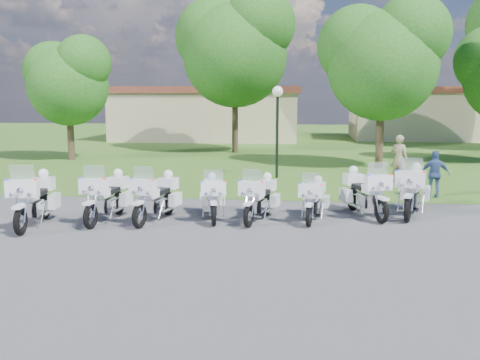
# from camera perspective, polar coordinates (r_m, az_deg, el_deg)

# --- Properties ---
(ground) EXTENTS (100.00, 100.00, 0.00)m
(ground) POSITION_cam_1_polar(r_m,az_deg,el_deg) (14.63, 1.96, -4.45)
(ground) COLOR #4C4C51
(ground) RESTS_ON ground
(grass_lawn) EXTENTS (100.00, 48.00, 0.01)m
(grass_lawn) POSITION_cam_1_polar(r_m,az_deg,el_deg) (41.35, 4.68, 4.21)
(grass_lawn) COLOR #3E6C22
(grass_lawn) RESTS_ON ground
(motorcycle_0) EXTENTS (1.05, 2.54, 1.71)m
(motorcycle_0) POSITION_cam_1_polar(r_m,az_deg,el_deg) (15.07, -21.06, -1.86)
(motorcycle_0) COLOR black
(motorcycle_0) RESTS_ON ground
(motorcycle_1) EXTENTS (0.92, 2.42, 1.63)m
(motorcycle_1) POSITION_cam_1_polar(r_m,az_deg,el_deg) (15.08, -13.98, -1.65)
(motorcycle_1) COLOR black
(motorcycle_1) RESTS_ON ground
(motorcycle_2) EXTENTS (1.09, 2.34, 1.59)m
(motorcycle_2) POSITION_cam_1_polar(r_m,az_deg,el_deg) (14.82, -8.87, -1.74)
(motorcycle_2) COLOR black
(motorcycle_2) RESTS_ON ground
(motorcycle_3) EXTENTS (0.96, 2.17, 1.47)m
(motorcycle_3) POSITION_cam_1_polar(r_m,az_deg,el_deg) (14.89, -2.92, -1.80)
(motorcycle_3) COLOR black
(motorcycle_3) RESTS_ON ground
(motorcycle_4) EXTENTS (1.07, 2.21, 1.51)m
(motorcycle_4) POSITION_cam_1_polar(r_m,az_deg,el_deg) (14.69, 2.13, -1.88)
(motorcycle_4) COLOR black
(motorcycle_4) RESTS_ON ground
(motorcycle_5) EXTENTS (0.92, 2.08, 1.40)m
(motorcycle_5) POSITION_cam_1_polar(r_m,az_deg,el_deg) (14.84, 7.93, -2.01)
(motorcycle_5) COLOR black
(motorcycle_5) RESTS_ON ground
(motorcycle_6) EXTENTS (1.31, 2.33, 1.63)m
(motorcycle_6) POSITION_cam_1_polar(r_m,az_deg,el_deg) (15.63, 13.14, -1.25)
(motorcycle_6) COLOR black
(motorcycle_6) RESTS_ON ground
(motorcycle_7) EXTENTS (1.34, 2.50, 1.73)m
(motorcycle_7) POSITION_cam_1_polar(r_m,az_deg,el_deg) (16.13, 17.94, -0.99)
(motorcycle_7) COLOR black
(motorcycle_7) RESTS_ON ground
(lamp_post) EXTENTS (0.44, 0.44, 3.80)m
(lamp_post) POSITION_cam_1_polar(r_m,az_deg,el_deg) (22.19, 4.01, 7.64)
(lamp_post) COLOR black
(lamp_post) RESTS_ON ground
(tree_0) EXTENTS (4.90, 4.18, 6.53)m
(tree_0) POSITION_cam_1_polar(r_m,az_deg,el_deg) (29.99, -17.93, 10.29)
(tree_0) COLOR #38281C
(tree_0) RESTS_ON ground
(tree_1) EXTENTS (7.22, 6.16, 9.63)m
(tree_1) POSITION_cam_1_polar(r_m,az_deg,el_deg) (32.60, -0.64, 14.19)
(tree_1) COLOR #38281C
(tree_1) RESTS_ON ground
(tree_2) EXTENTS (5.97, 5.09, 7.96)m
(tree_2) POSITION_cam_1_polar(r_m,az_deg,el_deg) (26.30, 14.89, 12.73)
(tree_2) COLOR #38281C
(tree_2) RESTS_ON ground
(building_west) EXTENTS (14.56, 8.32, 4.10)m
(building_west) POSITION_cam_1_polar(r_m,az_deg,el_deg) (42.80, -3.37, 7.15)
(building_west) COLOR tan
(building_west) RESTS_ON ground
(building_east) EXTENTS (11.44, 7.28, 4.10)m
(building_east) POSITION_cam_1_polar(r_m,az_deg,el_deg) (45.33, 18.95, 6.78)
(building_east) COLOR tan
(building_east) RESTS_ON ground
(bystander_a) EXTENTS (0.82, 0.75, 1.89)m
(bystander_a) POSITION_cam_1_polar(r_m,az_deg,el_deg) (21.99, 16.60, 2.18)
(bystander_a) COLOR gray
(bystander_a) RESTS_ON ground
(bystander_c) EXTENTS (0.98, 0.50, 1.60)m
(bystander_c) POSITION_cam_1_polar(r_m,az_deg,el_deg) (18.99, 20.07, 0.56)
(bystander_c) COLOR #3A568C
(bystander_c) RESTS_ON ground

